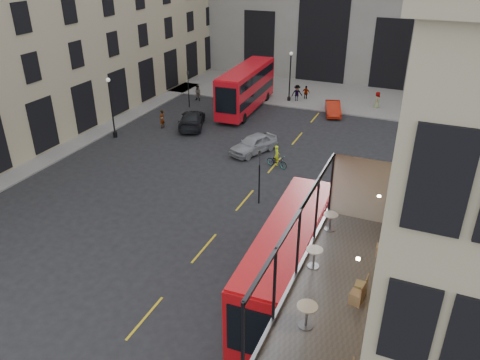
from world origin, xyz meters
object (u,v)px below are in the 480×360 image
at_px(car_c, 192,119).
at_px(pedestrian_d, 377,100).
at_px(street_lamp_a, 112,111).
at_px(pedestrian_c, 306,93).
at_px(traffic_light_far, 188,85).
at_px(traffic_light_near, 259,170).
at_px(bus_far, 246,86).
at_px(pedestrian_a, 198,93).
at_px(bus_near, 287,259).
at_px(cyclist, 277,155).
at_px(cafe_table_mid, 314,255).
at_px(cafe_chair_c, 361,288).
at_px(pedestrian_b, 297,94).
at_px(pedestrian_e, 162,119).
at_px(car_b, 333,108).
at_px(car_a, 254,144).
at_px(street_lamp_b, 290,80).
at_px(cafe_chair_b, 357,297).
at_px(cafe_table_near, 307,313).
at_px(cafe_chair_d, 382,250).
at_px(bicycle, 277,162).
at_px(cafe_table_far, 331,219).

height_order(car_c, pedestrian_d, pedestrian_d).
height_order(street_lamp_a, pedestrian_c, street_lamp_a).
height_order(street_lamp_a, pedestrian_d, street_lamp_a).
relative_size(traffic_light_far, pedestrian_d, 2.15).
distance_m(traffic_light_near, bus_far, 19.39).
bearing_deg(traffic_light_near, pedestrian_a, 127.73).
distance_m(traffic_light_far, pedestrian_d, 19.59).
distance_m(street_lamp_a, car_c, 7.29).
distance_m(traffic_light_far, bus_near, 30.35).
distance_m(traffic_light_near, cyclist, 6.48).
relative_size(pedestrian_a, cafe_table_mid, 2.21).
relative_size(bus_near, cafe_chair_c, 12.87).
xyz_separation_m(bus_far, cyclist, (7.28, -11.36, -1.66)).
bearing_deg(pedestrian_b, pedestrian_e, -156.50).
distance_m(car_b, cafe_table_mid, 31.65).
bearing_deg(bus_near, car_a, 116.76).
distance_m(car_b, cafe_chair_c, 32.83).
height_order(traffic_light_far, pedestrian_e, traffic_light_far).
xyz_separation_m(street_lamp_b, cafe_table_mid, (11.42, -33.15, 2.72)).
height_order(cafe_chair_b, cafe_chair_c, cafe_chair_b).
relative_size(street_lamp_b, pedestrian_e, 3.16).
bearing_deg(cafe_table_mid, pedestrian_d, 93.82).
height_order(pedestrian_a, pedestrian_d, pedestrian_d).
distance_m(car_c, pedestrian_a, 8.04).
bearing_deg(cafe_table_near, car_c, 125.45).
relative_size(cafe_table_mid, cafe_chair_d, 0.97).
relative_size(pedestrian_b, cafe_table_mid, 2.39).
xyz_separation_m(street_lamp_a, cafe_table_near, (23.01, -20.22, 2.76)).
bearing_deg(street_lamp_b, car_b, -24.18).
relative_size(street_lamp_a, pedestrian_a, 3.10).
bearing_deg(bicycle, cyclist, 35.69).
xyz_separation_m(bicycle, cafe_chair_b, (9.02, -18.31, 4.39)).
distance_m(pedestrian_a, cafe_chair_c, 37.98).
xyz_separation_m(car_a, cafe_chair_d, (12.10, -17.09, 4.09)).
bearing_deg(street_lamp_a, bus_near, -34.44).
xyz_separation_m(street_lamp_a, pedestrian_e, (2.64, 3.66, -1.55)).
height_order(car_c, cafe_chair_b, cafe_chair_b).
height_order(car_b, car_c, car_c).
bearing_deg(traffic_light_near, cafe_chair_c, -55.23).
bearing_deg(pedestrian_a, bicycle, -37.92).
bearing_deg(car_b, pedestrian_c, 118.83).
height_order(bus_near, cyclist, bus_near).
height_order(car_a, pedestrian_d, pedestrian_d).
distance_m(cafe_table_mid, cafe_chair_d, 2.85).
distance_m(car_c, bicycle, 11.46).
distance_m(pedestrian_b, cafe_chair_d, 34.34).
xyz_separation_m(pedestrian_b, cafe_chair_b, (12.46, -34.73, 3.92)).
height_order(street_lamp_a, car_b, street_lamp_a).
height_order(street_lamp_a, cafe_table_far, cafe_table_far).
xyz_separation_m(pedestrian_a, pedestrian_b, (10.01, 3.85, 0.07)).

